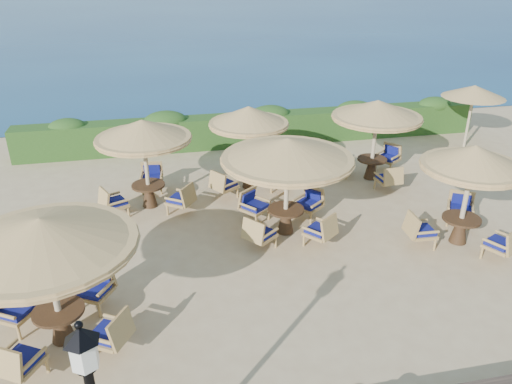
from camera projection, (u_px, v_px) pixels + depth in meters
name	position (u px, v px, depth m)	size (l,w,h in m)	color
ground	(313.00, 233.00, 13.35)	(120.00, 120.00, 0.00)	tan
sea	(171.00, 6.00, 75.30)	(160.00, 160.00, 0.00)	navy
hedge	(257.00, 129.00, 19.47)	(18.00, 0.90, 1.20)	#1E4014
extra_parasol	(474.00, 92.00, 18.47)	(2.30, 2.30, 2.41)	#C3AF89
cafe_set_0	(46.00, 254.00, 8.81)	(3.31, 3.31, 2.65)	#C3AF89
cafe_set_1	(287.00, 165.00, 12.56)	(3.40, 3.40, 2.65)	#C3AF89
cafe_set_2	(470.00, 177.00, 12.15)	(2.66, 2.77, 2.65)	#C3AF89
cafe_set_3	(144.00, 146.00, 13.98)	(2.78, 2.78, 2.65)	#C3AF89
cafe_set_4	(249.00, 133.00, 15.24)	(2.77, 2.65, 2.65)	#C3AF89
cafe_set_5	(376.00, 123.00, 15.82)	(2.87, 2.87, 2.65)	#C3AF89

